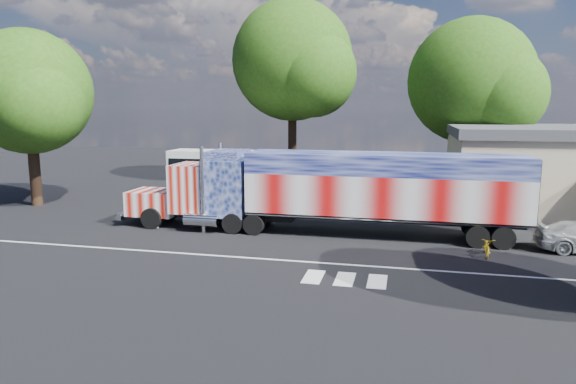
% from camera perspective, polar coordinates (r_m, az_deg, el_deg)
% --- Properties ---
extents(ground, '(100.00, 100.00, 0.00)m').
position_cam_1_polar(ground, '(24.90, -1.56, -5.43)').
color(ground, black).
extents(lane_markings, '(30.00, 2.67, 0.01)m').
position_cam_1_polar(lane_markings, '(20.99, 0.39, -8.28)').
color(lane_markings, silver).
rests_on(lane_markings, ground).
extents(semi_truck, '(20.84, 3.29, 4.44)m').
position_cam_1_polar(semi_truck, '(25.94, 4.89, 0.31)').
color(semi_truck, black).
rests_on(semi_truck, ground).
extents(coach_bus, '(11.21, 2.61, 3.26)m').
position_cam_1_polar(coach_bus, '(36.89, -4.68, 2.12)').
color(coach_bus, white).
rests_on(coach_bus, ground).
extents(woman, '(0.70, 0.56, 1.68)m').
position_cam_1_polar(woman, '(28.21, -14.51, -2.20)').
color(woman, slate).
rests_on(woman, ground).
extents(bicycle, '(0.63, 1.58, 0.81)m').
position_cam_1_polar(bicycle, '(24.01, 21.25, -5.65)').
color(bicycle, gold).
rests_on(bicycle, ground).
extents(tree_n_mid, '(10.33, 9.84, 15.04)m').
position_cam_1_polar(tree_n_mid, '(43.09, 0.70, 14.35)').
color(tree_n_mid, black).
rests_on(tree_n_mid, ground).
extents(tree_w_a, '(8.26, 7.86, 11.25)m').
position_cam_1_polar(tree_w_a, '(36.86, -26.78, 9.83)').
color(tree_w_a, black).
rests_on(tree_w_a, ground).
extents(tree_ne_a, '(9.64, 9.18, 12.85)m').
position_cam_1_polar(tree_ne_a, '(40.88, 19.91, 11.47)').
color(tree_ne_a, black).
rests_on(tree_ne_a, ground).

